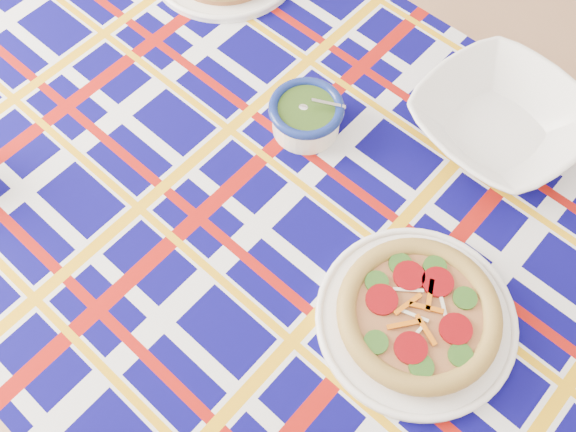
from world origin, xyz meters
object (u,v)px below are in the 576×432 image
(dining_table, at_px, (317,256))
(pesto_bowl, at_px, (306,114))
(serving_bowl, at_px, (500,121))
(main_focaccia_plate, at_px, (419,314))

(dining_table, bearing_deg, pesto_bowl, 136.83)
(pesto_bowl, bearing_deg, dining_table, -67.36)
(pesto_bowl, distance_m, serving_bowl, 0.36)
(dining_table, relative_size, main_focaccia_plate, 6.09)
(dining_table, height_order, main_focaccia_plate, main_focaccia_plate)
(dining_table, xyz_separation_m, pesto_bowl, (-0.09, 0.21, 0.13))
(main_focaccia_plate, xyz_separation_m, pesto_bowl, (-0.28, 0.31, 0.01))
(dining_table, bearing_deg, main_focaccia_plate, -3.34)
(main_focaccia_plate, height_order, pesto_bowl, pesto_bowl)
(pesto_bowl, height_order, serving_bowl, pesto_bowl)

